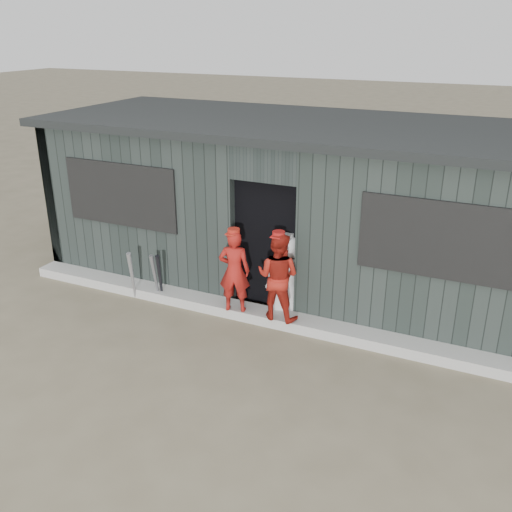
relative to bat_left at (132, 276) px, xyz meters
The scene contains 9 objects.
ground 2.57m from the bat_left, 38.20° to the right, with size 80.00×80.00×0.00m, color brown.
curb 2.04m from the bat_left, ahead, with size 8.00×0.36×0.15m, color #A1A19C.
bat_left is the anchor object (origin of this frame).
bat_mid 0.36m from the bat_left, 21.74° to the left, with size 0.07×0.07×0.79m, color gray.
bat_right 0.43m from the bat_left, 19.71° to the left, with size 0.07×0.07×0.82m, color black.
player_red_left 1.74m from the bat_left, ahead, with size 0.45×0.29×1.22m, color maroon.
player_red_right 2.39m from the bat_left, ahead, with size 0.61×0.48×1.26m, color maroon.
player_grey_back 2.41m from the bat_left, 13.41° to the left, with size 0.61×0.40×1.26m, color silver.
dugout 2.91m from the bat_left, 44.21° to the left, with size 8.30×3.30×2.62m.
Camera 1 is at (3.09, -4.88, 4.00)m, focal length 40.00 mm.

